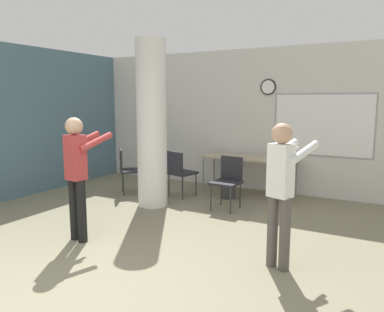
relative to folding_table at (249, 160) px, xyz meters
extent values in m
plane|color=gray|center=(-0.19, -4.60, -0.67)|extent=(24.00, 24.00, 0.00)
cube|color=slate|center=(-3.69, -2.10, 0.73)|extent=(0.12, 7.00, 2.80)
cube|color=silver|center=(-0.19, 0.46, 0.73)|extent=(8.00, 0.12, 2.80)
cylinder|color=black|center=(0.21, 0.39, 1.38)|extent=(0.30, 0.03, 0.30)
cylinder|color=white|center=(0.21, 0.37, 1.38)|extent=(0.26, 0.01, 0.25)
cube|color=#99999E|center=(1.25, 0.40, 0.68)|extent=(1.77, 0.01, 1.16)
cube|color=white|center=(1.25, 0.39, 0.68)|extent=(1.71, 0.02, 1.10)
cylinder|color=white|center=(-1.17, -1.54, 0.73)|extent=(0.50, 0.50, 2.80)
cube|color=tan|center=(0.00, 0.00, 0.03)|extent=(1.84, 0.61, 0.03)
cylinder|color=gray|center=(-0.86, -0.24, -0.33)|extent=(0.04, 0.04, 0.69)
cylinder|color=gray|center=(0.86, -0.24, -0.33)|extent=(0.04, 0.04, 0.69)
cylinder|color=gray|center=(-0.86, 0.24, -0.33)|extent=(0.04, 0.04, 0.69)
cylinder|color=gray|center=(0.86, 0.24, -0.33)|extent=(0.04, 0.04, 0.69)
cylinder|color=#1E6B2D|center=(0.50, 0.13, 0.15)|extent=(0.06, 0.06, 0.20)
cylinder|color=#1E6B2D|center=(0.50, 0.13, 0.30)|extent=(0.02, 0.02, 0.09)
cylinder|color=#38383D|center=(-0.22, -0.47, -0.48)|extent=(0.26, 0.26, 0.37)
cube|color=#232328|center=(0.03, -1.16, -0.22)|extent=(0.46, 0.46, 0.04)
cube|color=#232328|center=(0.04, -0.96, 0.00)|extent=(0.40, 0.05, 0.40)
cylinder|color=#333333|center=(-0.16, -1.33, -0.46)|extent=(0.02, 0.02, 0.43)
cylinder|color=#333333|center=(0.20, -1.35, -0.46)|extent=(0.02, 0.02, 0.43)
cylinder|color=#333333|center=(-0.14, -0.97, -0.46)|extent=(0.02, 0.02, 0.43)
cylinder|color=#333333|center=(0.22, -0.99, -0.46)|extent=(0.02, 0.02, 0.43)
cube|color=#232328|center=(-2.00, -1.05, -0.22)|extent=(0.62, 0.62, 0.04)
cube|color=#232328|center=(-2.15, -1.19, 0.00)|extent=(0.29, 0.31, 0.40)
cylinder|color=#333333|center=(-1.75, -1.06, -0.46)|extent=(0.02, 0.02, 0.43)
cylinder|color=#333333|center=(-1.99, -0.79, -0.46)|extent=(0.02, 0.02, 0.43)
cylinder|color=#333333|center=(-2.01, -1.30, -0.46)|extent=(0.02, 0.02, 0.43)
cylinder|color=#333333|center=(-2.25, -1.04, -0.46)|extent=(0.02, 0.02, 0.43)
cube|color=#232328|center=(-1.03, -0.77, -0.22)|extent=(0.53, 0.53, 0.04)
cube|color=#232328|center=(-1.08, -0.97, 0.00)|extent=(0.39, 0.12, 0.40)
cylinder|color=#333333|center=(-0.81, -0.64, -0.46)|extent=(0.02, 0.02, 0.43)
cylinder|color=#333333|center=(-1.16, -0.56, -0.46)|extent=(0.02, 0.02, 0.43)
cylinder|color=#333333|center=(-0.90, -0.99, -0.46)|extent=(0.02, 0.02, 0.43)
cylinder|color=#333333|center=(-1.25, -0.91, -0.46)|extent=(0.02, 0.02, 0.43)
cylinder|color=black|center=(-0.99, -3.37, -0.27)|extent=(0.12, 0.12, 0.81)
cylinder|color=black|center=(-1.15, -3.35, -0.27)|extent=(0.12, 0.12, 0.81)
cube|color=#B23838|center=(-1.07, -3.36, 0.42)|extent=(0.26, 0.22, 0.57)
sphere|color=tan|center=(-1.07, -3.36, 0.81)|extent=(0.22, 0.22, 0.22)
cylinder|color=#B23838|center=(-0.91, -3.15, 0.60)|extent=(0.15, 0.51, 0.23)
cylinder|color=#B23838|center=(-1.17, -3.12, 0.60)|extent=(0.15, 0.51, 0.23)
cube|color=white|center=(-1.14, -2.89, 0.61)|extent=(0.05, 0.13, 0.04)
cylinder|color=#514C47|center=(1.49, -2.93, -0.27)|extent=(0.12, 0.12, 0.79)
cylinder|color=#514C47|center=(1.34, -2.88, -0.27)|extent=(0.12, 0.12, 0.79)
cube|color=white|center=(1.41, -2.91, 0.41)|extent=(0.28, 0.25, 0.56)
sphere|color=tan|center=(1.41, -2.91, 0.80)|extent=(0.22, 0.22, 0.22)
cylinder|color=white|center=(1.61, -2.73, 0.59)|extent=(0.24, 0.50, 0.23)
cylinder|color=white|center=(1.37, -2.65, 0.59)|extent=(0.24, 0.50, 0.23)
cube|color=white|center=(1.44, -2.44, 0.59)|extent=(0.08, 0.13, 0.04)
camera|label=1|loc=(2.46, -6.72, 1.14)|focal=35.00mm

